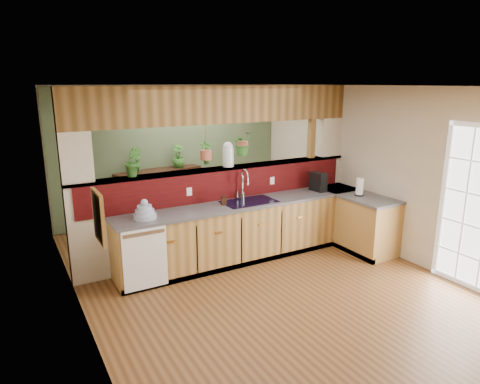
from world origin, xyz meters
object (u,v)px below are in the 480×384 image
dish_stack (145,213)px  soap_dispenser (224,199)px  paper_towel (360,187)px  shelving_console (160,198)px  coffee_maker (319,183)px  glass_jar (228,154)px  faucet (244,183)px

dish_stack → soap_dispenser: size_ratio=1.79×
dish_stack → paper_towel: size_ratio=1.02×
dish_stack → soap_dispenser: (1.20, 0.06, 0.00)m
shelving_console → soap_dispenser: bearing=-97.4°
soap_dispenser → shelving_console: (-0.22, 2.25, -0.49)m
soap_dispenser → shelving_console: bearing=95.5°
soap_dispenser → paper_towel: bearing=-15.4°
coffee_maker → paper_towel: bearing=-62.3°
dish_stack → paper_towel: bearing=-8.9°
glass_jar → shelving_console: 2.24m
coffee_maker → glass_jar: size_ratio=0.81×
shelving_console → coffee_maker: bearing=-62.2°
paper_towel → glass_jar: 2.15m
faucet → shelving_console: bearing=106.4°
glass_jar → shelving_console: bearing=104.1°
faucet → glass_jar: bearing=123.7°
faucet → dish_stack: 1.63m
soap_dispenser → shelving_console: 2.31m
faucet → shelving_console: (-0.63, 2.12, -0.66)m
faucet → dish_stack: size_ratio=1.56×
paper_towel → shelving_console: bearing=129.6°
coffee_maker → glass_jar: glass_jar is taller
soap_dispenser → coffee_maker: (1.75, -0.03, 0.06)m
paper_towel → shelving_console: paper_towel is taller
faucet → glass_jar: (-0.15, 0.22, 0.42)m
shelving_console → glass_jar: bearing=-88.8°
coffee_maker → paper_towel: coffee_maker is taller
faucet → shelving_console: 2.31m
faucet → glass_jar: size_ratio=1.27×
coffee_maker → glass_jar: 1.62m
faucet → coffee_maker: 1.35m
dish_stack → shelving_console: bearing=66.9°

